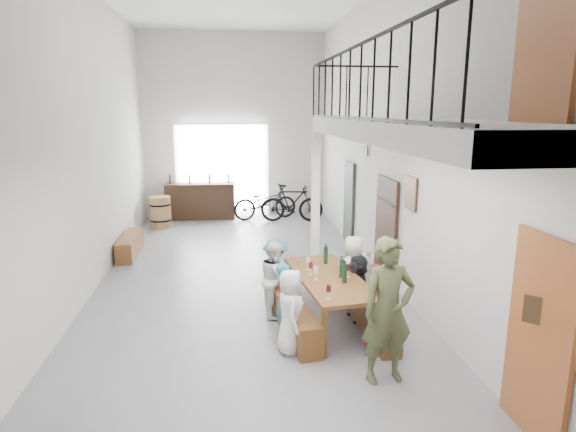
{
  "coord_description": "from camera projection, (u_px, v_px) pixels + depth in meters",
  "views": [
    {
      "loc": [
        -0.3,
        -8.87,
        3.25
      ],
      "look_at": [
        0.79,
        -0.5,
        1.38
      ],
      "focal_mm": 30.0,
      "sensor_mm": 36.0,
      "label": 1
    }
  ],
  "objects": [
    {
      "name": "floor",
      "position": [
        244.0,
        281.0,
        9.33
      ],
      "size": [
        12.0,
        12.0,
        0.0
      ],
      "primitive_type": "plane",
      "color": "slate",
      "rests_on": "ground"
    },
    {
      "name": "room_walls",
      "position": [
        240.0,
        92.0,
        8.56
      ],
      "size": [
        12.0,
        12.0,
        12.0
      ],
      "color": "silver",
      "rests_on": "ground"
    },
    {
      "name": "gateway_portal",
      "position": [
        222.0,
        171.0,
        14.73
      ],
      "size": [
        2.8,
        0.08,
        2.8
      ],
      "primitive_type": "cube",
      "color": "white",
      "rests_on": "ground"
    },
    {
      "name": "right_wall_decor",
      "position": [
        421.0,
        208.0,
        7.49
      ],
      "size": [
        0.07,
        8.28,
        5.07
      ],
      "color": "brown",
      "rests_on": "ground"
    },
    {
      "name": "balcony",
      "position": [
        411.0,
        133.0,
        5.91
      ],
      "size": [
        1.52,
        5.62,
        4.0
      ],
      "color": "white",
      "rests_on": "ground"
    },
    {
      "name": "tasting_table",
      "position": [
        329.0,
        282.0,
        7.26
      ],
      "size": [
        1.11,
        2.24,
        0.79
      ],
      "rotation": [
        0.0,
        0.0,
        0.11
      ],
      "color": "brown",
      "rests_on": "ground"
    },
    {
      "name": "bench_inner",
      "position": [
        292.0,
        315.0,
        7.22
      ],
      "size": [
        0.58,
        2.04,
        0.46
      ],
      "primitive_type": "cube",
      "rotation": [
        0.0,
        0.0,
        0.13
      ],
      "color": "brown",
      "rests_on": "ground"
    },
    {
      "name": "bench_wall",
      "position": [
        366.0,
        309.0,
        7.37
      ],
      "size": [
        0.37,
        2.21,
        0.51
      ],
      "primitive_type": "cube",
      "rotation": [
        0.0,
        0.0,
        0.04
      ],
      "color": "brown",
      "rests_on": "ground"
    },
    {
      "name": "tableware",
      "position": [
        331.0,
        268.0,
        7.22
      ],
      "size": [
        0.6,
        1.56,
        0.35
      ],
      "color": "black",
      "rests_on": "tasting_table"
    },
    {
      "name": "side_bench",
      "position": [
        130.0,
        245.0,
        10.94
      ],
      "size": [
        0.36,
        1.63,
        0.46
      ],
      "primitive_type": "cube",
      "rotation": [
        0.0,
        0.0,
        -0.0
      ],
      "color": "brown",
      "rests_on": "ground"
    },
    {
      "name": "oak_barrel",
      "position": [
        161.0,
        212.0,
        13.48
      ],
      "size": [
        0.59,
        0.59,
        0.87
      ],
      "color": "olive",
      "rests_on": "ground"
    },
    {
      "name": "serving_counter",
      "position": [
        201.0,
        201.0,
        14.55
      ],
      "size": [
        2.06,
        0.65,
        1.08
      ],
      "primitive_type": "cube",
      "rotation": [
        0.0,
        0.0,
        -0.04
      ],
      "color": "#322013",
      "rests_on": "ground"
    },
    {
      "name": "counter_bottles",
      "position": [
        200.0,
        179.0,
        14.42
      ],
      "size": [
        1.8,
        0.1,
        0.28
      ],
      "color": "black",
      "rests_on": "serving_counter"
    },
    {
      "name": "guest_left_a",
      "position": [
        291.0,
        311.0,
        6.49
      ],
      "size": [
        0.4,
        0.59,
        1.17
      ],
      "primitive_type": "imported",
      "rotation": [
        0.0,
        0.0,
        1.52
      ],
      "color": "white",
      "rests_on": "ground"
    },
    {
      "name": "guest_left_b",
      "position": [
        285.0,
        299.0,
        6.98
      ],
      "size": [
        0.3,
        0.42,
        1.1
      ],
      "primitive_type": "imported",
      "rotation": [
        0.0,
        0.0,
        1.48
      ],
      "color": "#266D7F",
      "rests_on": "ground"
    },
    {
      "name": "guest_left_c",
      "position": [
        275.0,
        279.0,
        7.67
      ],
      "size": [
        0.48,
        0.61,
        1.22
      ],
      "primitive_type": "imported",
      "rotation": [
        0.0,
        0.0,
        1.53
      ],
      "color": "white",
      "rests_on": "ground"
    },
    {
      "name": "guest_left_d",
      "position": [
        275.0,
        273.0,
        8.01
      ],
      "size": [
        0.54,
        0.81,
        1.17
      ],
      "primitive_type": "imported",
      "rotation": [
        0.0,
        0.0,
        1.72
      ],
      "color": "#266D7F",
      "rests_on": "ground"
    },
    {
      "name": "guest_right_a",
      "position": [
        375.0,
        303.0,
        6.78
      ],
      "size": [
        0.47,
        0.73,
        1.16
      ],
      "primitive_type": "imported",
      "rotation": [
        0.0,
        0.0,
        -1.86
      ],
      "color": "#B51F35",
      "rests_on": "ground"
    },
    {
      "name": "guest_right_b",
      "position": [
        357.0,
        287.0,
        7.51
      ],
      "size": [
        0.34,
        0.99,
        1.06
      ],
      "primitive_type": "imported",
      "rotation": [
        0.0,
        0.0,
        -1.54
      ],
      "color": "black",
      "rests_on": "ground"
    },
    {
      "name": "guest_right_c",
      "position": [
        353.0,
        270.0,
        8.11
      ],
      "size": [
        0.54,
        0.67,
        1.19
      ],
      "primitive_type": "imported",
      "rotation": [
        0.0,
        0.0,
        -1.87
      ],
      "color": "white",
      "rests_on": "ground"
    },
    {
      "name": "host_standing",
      "position": [
        388.0,
        311.0,
        5.74
      ],
      "size": [
        0.7,
        0.51,
        1.8
      ],
      "primitive_type": "imported",
      "rotation": [
        0.0,
        0.0,
        0.12
      ],
      "color": "#434B2A",
      "rests_on": "ground"
    },
    {
      "name": "potted_plant",
      "position": [
        362.0,
        260.0,
        9.91
      ],
      "size": [
        0.48,
        0.46,
        0.42
      ],
      "primitive_type": "imported",
      "rotation": [
        0.0,
        0.0,
        0.41
      ],
      "color": "#144513",
      "rests_on": "ground"
    },
    {
      "name": "bicycle_near",
      "position": [
        265.0,
        202.0,
        14.48
      ],
      "size": [
        2.05,
        1.12,
        1.02
      ],
      "primitive_type": "imported",
      "rotation": [
        0.0,
        0.0,
        1.81
      ],
      "color": "black",
      "rests_on": "ground"
    },
    {
      "name": "bicycle_far",
      "position": [
        292.0,
        203.0,
        14.14
      ],
      "size": [
        1.89,
        0.78,
        1.1
      ],
      "primitive_type": "imported",
      "rotation": [
        0.0,
        0.0,
        1.43
      ],
      "color": "black",
      "rests_on": "ground"
    }
  ]
}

